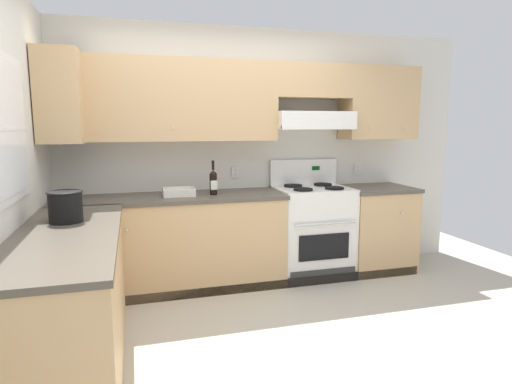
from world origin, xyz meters
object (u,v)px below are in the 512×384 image
object	(u,v)px
stove	(312,230)
bowl	(179,193)
bucket	(65,206)
wine_bottle	(213,181)

from	to	relation	value
stove	bowl	distance (m)	1.45
bucket	wine_bottle	bearing A→B (deg)	37.02
wine_bottle	bucket	size ratio (longest dim) A/B	1.39
bucket	stove	bearing A→B (deg)	22.70
wine_bottle	bowl	distance (m)	0.34
bowl	bucket	xyz separation A→B (m)	(-0.86, -0.93, 0.09)
stove	wine_bottle	distance (m)	1.19
wine_bottle	bucket	xyz separation A→B (m)	(-1.19, -0.90, -0.02)
bowl	wine_bottle	bearing A→B (deg)	-6.10
stove	wine_bottle	size ratio (longest dim) A/B	3.67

